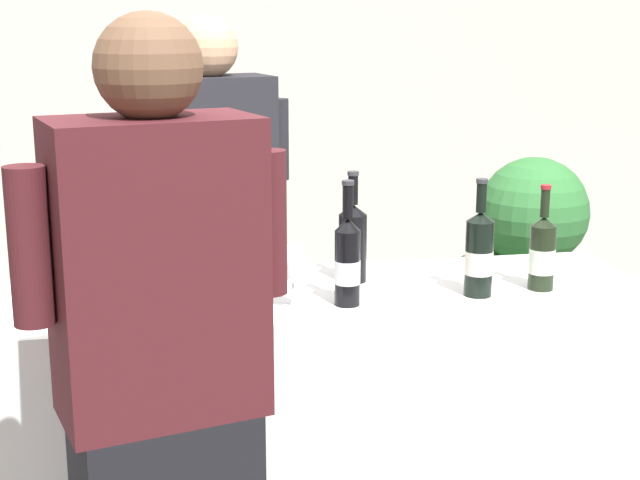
# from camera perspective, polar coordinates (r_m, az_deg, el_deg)

# --- Properties ---
(wall_back) EXTENTS (8.00, 0.10, 2.80)m
(wall_back) POSITION_cam_1_polar(r_m,az_deg,el_deg) (5.16, -7.45, 9.68)
(wall_back) COLOR beige
(wall_back) RESTS_ON ground_plane
(counter) EXTENTS (2.29, 0.57, 0.96)m
(counter) POSITION_cam_1_polar(r_m,az_deg,el_deg) (2.85, -3.79, -12.61)
(counter) COLOR white
(counter) RESTS_ON ground_plane
(wine_bottle_0) EXTENTS (0.08, 0.08, 0.35)m
(wine_bottle_0) POSITION_cam_1_polar(r_m,az_deg,el_deg) (2.49, -5.55, -1.70)
(wine_bottle_0) COLOR black
(wine_bottle_0) RESTS_ON counter
(wine_bottle_1) EXTENTS (0.08, 0.08, 0.31)m
(wine_bottle_1) POSITION_cam_1_polar(r_m,az_deg,el_deg) (2.76, 13.43, -0.78)
(wine_bottle_1) COLOR black
(wine_bottle_1) RESTS_ON counter
(wine_bottle_2) EXTENTS (0.08, 0.08, 0.32)m
(wine_bottle_2) POSITION_cam_1_polar(r_m,az_deg,el_deg) (2.55, -9.93, -1.42)
(wine_bottle_2) COLOR black
(wine_bottle_2) RESTS_ON counter
(wine_bottle_3) EXTENTS (0.08, 0.08, 0.34)m
(wine_bottle_3) POSITION_cam_1_polar(r_m,az_deg,el_deg) (2.66, 9.70, -0.82)
(wine_bottle_3) COLOR black
(wine_bottle_3) RESTS_ON counter
(wine_bottle_4) EXTENTS (0.07, 0.07, 0.35)m
(wine_bottle_4) POSITION_cam_1_polar(r_m,az_deg,el_deg) (2.54, 1.69, -1.26)
(wine_bottle_4) COLOR black
(wine_bottle_4) RESTS_ON counter
(wine_bottle_5) EXTENTS (0.08, 0.08, 0.33)m
(wine_bottle_5) POSITION_cam_1_polar(r_m,az_deg,el_deg) (2.77, 2.01, -0.01)
(wine_bottle_5) COLOR black
(wine_bottle_5) RESTS_ON counter
(wine_glass) EXTENTS (0.07, 0.07, 0.18)m
(wine_glass) POSITION_cam_1_polar(r_m,az_deg,el_deg) (2.51, -1.67, -1.57)
(wine_glass) COLOR silver
(wine_glass) RESTS_ON counter
(ice_bucket) EXTENTS (0.20, 0.20, 0.22)m
(ice_bucket) POSITION_cam_1_polar(r_m,az_deg,el_deg) (2.68, -14.06, -1.22)
(ice_bucket) COLOR silver
(ice_bucket) RESTS_ON counter
(person_server) EXTENTS (0.57, 0.33, 1.74)m
(person_server) POSITION_cam_1_polar(r_m,az_deg,el_deg) (3.35, -6.55, -1.86)
(person_server) COLOR black
(person_server) RESTS_ON ground_plane
(person_guest) EXTENTS (0.55, 0.34, 1.75)m
(person_guest) POSITION_cam_1_polar(r_m,az_deg,el_deg) (2.06, -9.51, -11.98)
(person_guest) COLOR black
(person_guest) RESTS_ON ground_plane
(potted_shrub) EXTENTS (0.57, 0.48, 1.18)m
(potted_shrub) POSITION_cam_1_polar(r_m,az_deg,el_deg) (3.95, 11.78, -2.71)
(potted_shrub) COLOR brown
(potted_shrub) RESTS_ON ground_plane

